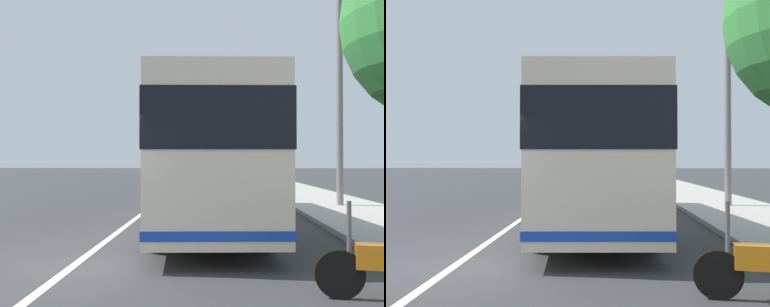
# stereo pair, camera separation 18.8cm
# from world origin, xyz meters

# --- Properties ---
(ground_plane) EXTENTS (220.00, 220.00, 0.00)m
(ground_plane) POSITION_xyz_m (0.00, 0.00, 0.00)
(ground_plane) COLOR #38383A
(sidewalk_curb) EXTENTS (110.00, 3.60, 0.14)m
(sidewalk_curb) POSITION_xyz_m (10.00, -7.09, 0.07)
(sidewalk_curb) COLOR #B2ADA3
(sidewalk_curb) RESTS_ON ground
(lane_divider_line) EXTENTS (110.00, 0.16, 0.01)m
(lane_divider_line) POSITION_xyz_m (10.00, 0.00, 0.00)
(lane_divider_line) COLOR silver
(lane_divider_line) RESTS_ON ground
(coach_bus) EXTENTS (11.63, 3.13, 3.43)m
(coach_bus) POSITION_xyz_m (5.39, -2.12, 1.97)
(coach_bus) COLOR beige
(coach_bus) RESTS_ON ground
(car_ahead_same_lane) EXTENTS (4.11, 2.08, 1.47)m
(car_ahead_same_lane) POSITION_xyz_m (30.62, -2.83, 0.70)
(car_ahead_same_lane) COLOR gold
(car_ahead_same_lane) RESTS_ON ground
(car_behind_bus) EXTENTS (4.59, 2.07, 1.37)m
(car_behind_bus) POSITION_xyz_m (45.53, 2.52, 0.66)
(car_behind_bus) COLOR gold
(car_behind_bus) RESTS_ON ground
(car_side_street) EXTENTS (4.08, 1.84, 1.41)m
(car_side_street) POSITION_xyz_m (41.25, -1.94, 0.67)
(car_side_street) COLOR navy
(car_side_street) RESTS_ON ground
(car_oncoming) EXTENTS (4.72, 1.92, 1.57)m
(car_oncoming) POSITION_xyz_m (54.71, -2.28, 0.73)
(car_oncoming) COLOR black
(car_oncoming) RESTS_ON ground
(utility_pole) EXTENTS (0.25, 0.25, 8.73)m
(utility_pole) POSITION_xyz_m (10.09, -7.13, 4.37)
(utility_pole) COLOR slate
(utility_pole) RESTS_ON ground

